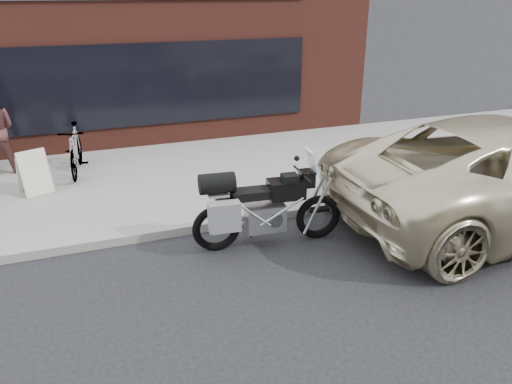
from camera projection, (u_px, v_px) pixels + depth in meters
name	position (u px, v px, depth m)	size (l,w,h in m)	color
ground	(393.00, 372.00, 5.46)	(120.00, 120.00, 0.00)	black
near_sidewalk	(216.00, 167.00, 11.51)	(44.00, 6.00, 0.15)	gray
storefront	(95.00, 43.00, 16.11)	(14.00, 10.07, 4.50)	#54231B
neighbour_building	(409.00, 13.00, 19.68)	(10.00, 10.00, 6.00)	#2D2D33
motorcycle	(259.00, 207.00, 7.90)	(2.48, 0.80, 1.57)	black
bicycle_rear	(75.00, 150.00, 10.71)	(0.50, 1.77, 1.07)	gray
sandwich_sign	(33.00, 172.00, 9.72)	(0.69, 0.67, 0.87)	silver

